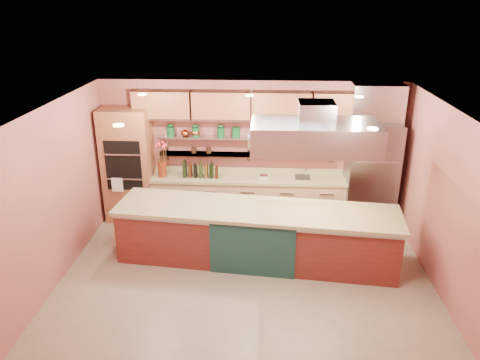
# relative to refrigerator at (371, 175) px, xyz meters

# --- Properties ---
(floor) EXTENTS (6.00, 5.00, 0.02)m
(floor) POSITION_rel_refrigerator_xyz_m (-2.35, -2.14, -1.06)
(floor) COLOR gray
(floor) RESTS_ON ground
(ceiling) EXTENTS (6.00, 5.00, 0.02)m
(ceiling) POSITION_rel_refrigerator_xyz_m (-2.35, -2.14, 1.75)
(ceiling) COLOR black
(ceiling) RESTS_ON wall_back
(wall_back) EXTENTS (6.00, 0.04, 2.80)m
(wall_back) POSITION_rel_refrigerator_xyz_m (-2.35, 0.36, 0.35)
(wall_back) COLOR #A5554E
(wall_back) RESTS_ON floor
(wall_front) EXTENTS (6.00, 0.04, 2.80)m
(wall_front) POSITION_rel_refrigerator_xyz_m (-2.35, -4.64, 0.35)
(wall_front) COLOR #A5554E
(wall_front) RESTS_ON floor
(wall_left) EXTENTS (0.04, 5.00, 2.80)m
(wall_left) POSITION_rel_refrigerator_xyz_m (-5.35, -2.14, 0.35)
(wall_left) COLOR #A5554E
(wall_left) RESTS_ON floor
(wall_right) EXTENTS (0.04, 5.00, 2.80)m
(wall_right) POSITION_rel_refrigerator_xyz_m (0.65, -2.14, 0.35)
(wall_right) COLOR #A5554E
(wall_right) RESTS_ON floor
(oven_stack) EXTENTS (0.95, 0.64, 2.30)m
(oven_stack) POSITION_rel_refrigerator_xyz_m (-4.80, 0.04, 0.10)
(oven_stack) COLOR #985737
(oven_stack) RESTS_ON floor
(refrigerator) EXTENTS (0.95, 0.72, 2.10)m
(refrigerator) POSITION_rel_refrigerator_xyz_m (0.00, 0.00, 0.00)
(refrigerator) COLOR slate
(refrigerator) RESTS_ON floor
(back_counter) EXTENTS (3.84, 0.64, 0.93)m
(back_counter) POSITION_rel_refrigerator_xyz_m (-2.40, 0.06, -0.58)
(back_counter) COLOR #A57E63
(back_counter) RESTS_ON floor
(wall_shelf_lower) EXTENTS (3.60, 0.26, 0.03)m
(wall_shelf_lower) POSITION_rel_refrigerator_xyz_m (-2.40, 0.23, 0.30)
(wall_shelf_lower) COLOR #B5B8BD
(wall_shelf_lower) RESTS_ON wall_back
(wall_shelf_upper) EXTENTS (3.60, 0.26, 0.03)m
(wall_shelf_upper) POSITION_rel_refrigerator_xyz_m (-2.40, 0.23, 0.65)
(wall_shelf_upper) COLOR #B5B8BD
(wall_shelf_upper) RESTS_ON wall_back
(upper_cabinets) EXTENTS (4.60, 0.36, 0.55)m
(upper_cabinets) POSITION_rel_refrigerator_xyz_m (-2.35, 0.18, 1.30)
(upper_cabinets) COLOR #985737
(upper_cabinets) RESTS_ON wall_back
(range_hood) EXTENTS (2.00, 1.00, 0.45)m
(range_hood) POSITION_rel_refrigerator_xyz_m (-1.30, -1.52, 1.20)
(range_hood) COLOR #B5B8BD
(range_hood) RESTS_ON ceiling
(ceiling_downlights) EXTENTS (4.00, 2.80, 0.02)m
(ceiling_downlights) POSITION_rel_refrigerator_xyz_m (-2.35, -1.94, 1.72)
(ceiling_downlights) COLOR #FFE5A5
(ceiling_downlights) RESTS_ON ceiling
(island) EXTENTS (4.77, 1.51, 0.98)m
(island) POSITION_rel_refrigerator_xyz_m (-2.20, -1.52, -0.56)
(island) COLOR maroon
(island) RESTS_ON floor
(flower_vase) EXTENTS (0.21, 0.21, 0.31)m
(flower_vase) POSITION_rel_refrigerator_xyz_m (-4.11, 0.01, 0.04)
(flower_vase) COLOR maroon
(flower_vase) RESTS_ON back_counter
(oil_bottle_cluster) EXTENTS (0.78, 0.52, 0.25)m
(oil_bottle_cluster) POSITION_rel_refrigerator_xyz_m (-3.34, 0.01, 0.00)
(oil_bottle_cluster) COLOR black
(oil_bottle_cluster) RESTS_ON back_counter
(kitchen_scale) EXTENTS (0.19, 0.17, 0.09)m
(kitchen_scale) POSITION_rel_refrigerator_xyz_m (-2.09, 0.01, -0.07)
(kitchen_scale) COLOR silver
(kitchen_scale) RESTS_ON back_counter
(bar_faucet) EXTENTS (0.04, 0.04, 0.22)m
(bar_faucet) POSITION_rel_refrigerator_xyz_m (-1.26, 0.11, -0.01)
(bar_faucet) COLOR white
(bar_faucet) RESTS_ON back_counter
(copper_kettle) EXTENTS (0.17, 0.17, 0.13)m
(copper_kettle) POSITION_rel_refrigerator_xyz_m (-3.66, 0.23, 0.73)
(copper_kettle) COLOR #BC602B
(copper_kettle) RESTS_ON wall_shelf_upper
(green_canister) EXTENTS (0.20, 0.20, 0.19)m
(green_canister) POSITION_rel_refrigerator_xyz_m (-2.65, 0.23, 0.76)
(green_canister) COLOR #0F4821
(green_canister) RESTS_ON wall_shelf_upper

